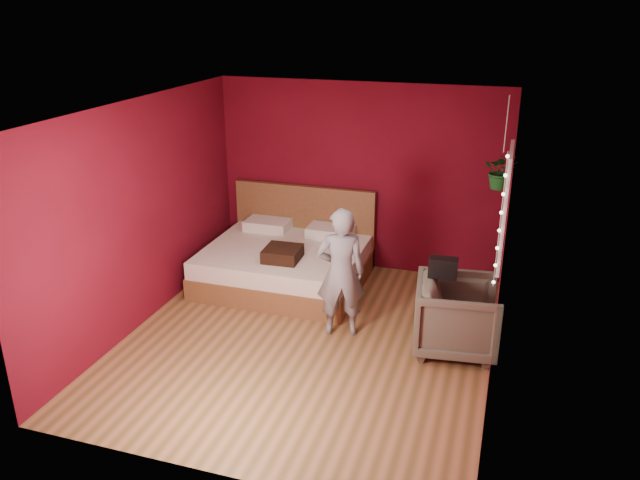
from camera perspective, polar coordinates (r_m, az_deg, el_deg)
The scene contains 10 objects.
floor at distance 7.15m, azimuth -1.11°, elevation -9.09°, with size 4.50×4.50×0.00m, color #925F3A.
room_walls at distance 6.46m, azimuth -1.22°, elevation 3.87°, with size 4.04×4.54×2.62m.
window at distance 7.06m, azimuth 16.54°, elevation 2.96°, with size 0.05×0.97×1.27m.
fairy_lights at distance 6.56m, azimuth 16.16°, elevation 1.63°, with size 0.04×0.04×1.45m.
bed at distance 8.44m, azimuth -3.05°, elevation -1.89°, with size 2.07×1.76×1.14m.
person at distance 6.95m, azimuth 1.90°, elevation -3.00°, with size 0.55×0.36×1.51m, color gray.
armchair at distance 6.94m, azimuth 12.40°, elevation -6.82°, with size 0.86×0.89×0.81m, color #5B5747.
handbag at distance 6.81m, azimuth 11.19°, elevation -2.48°, with size 0.31×0.15×0.22m, color black.
throw_pillow at distance 7.89m, azimuth -3.44°, elevation -1.26°, with size 0.45×0.45×0.16m, color black.
hanging_plant at distance 7.62m, azimuth 16.26°, elevation 6.10°, with size 0.40×0.34×1.09m.
Camera 1 is at (1.99, -5.84, 3.61)m, focal length 35.00 mm.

